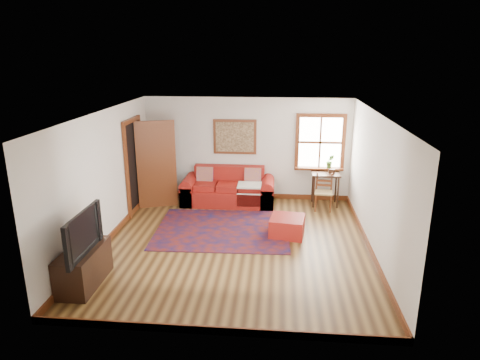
# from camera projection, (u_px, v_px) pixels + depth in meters

# --- Properties ---
(ground) EXTENTS (5.50, 5.50, 0.00)m
(ground) POSITION_uv_depth(u_px,v_px,m) (236.00, 244.00, 8.18)
(ground) COLOR #3F2611
(ground) RESTS_ON ground
(room_envelope) EXTENTS (5.04, 5.54, 2.52)m
(room_envelope) POSITION_uv_depth(u_px,v_px,m) (236.00, 160.00, 7.72)
(room_envelope) COLOR silver
(room_envelope) RESTS_ON ground
(window) EXTENTS (1.18, 0.20, 1.38)m
(window) POSITION_uv_depth(u_px,v_px,m) (321.00, 148.00, 10.22)
(window) COLOR white
(window) RESTS_ON ground
(doorway) EXTENTS (0.89, 1.08, 2.14)m
(doorway) POSITION_uv_depth(u_px,v_px,m) (148.00, 164.00, 9.76)
(doorway) COLOR black
(doorway) RESTS_ON ground
(framed_artwork) EXTENTS (1.05, 0.07, 0.85)m
(framed_artwork) POSITION_uv_depth(u_px,v_px,m) (235.00, 137.00, 10.35)
(framed_artwork) COLOR brown
(framed_artwork) RESTS_ON ground
(persian_rug) EXTENTS (2.76, 2.24, 0.02)m
(persian_rug) POSITION_uv_depth(u_px,v_px,m) (223.00, 229.00, 8.84)
(persian_rug) COLOR #60170D
(persian_rug) RESTS_ON ground
(red_leather_sofa) EXTENTS (2.20, 0.91, 0.86)m
(red_leather_sofa) POSITION_uv_depth(u_px,v_px,m) (229.00, 191.00, 10.35)
(red_leather_sofa) COLOR maroon
(red_leather_sofa) RESTS_ON ground
(red_ottoman) EXTENTS (0.74, 0.74, 0.38)m
(red_ottoman) POSITION_uv_depth(u_px,v_px,m) (287.00, 226.00, 8.54)
(red_ottoman) COLOR maroon
(red_ottoman) RESTS_ON ground
(side_table) EXTENTS (0.66, 0.49, 0.79)m
(side_table) POSITION_uv_depth(u_px,v_px,m) (326.00, 178.00, 10.09)
(side_table) COLOR black
(side_table) RESTS_ON ground
(ladder_back_chair) EXTENTS (0.43, 0.42, 0.85)m
(ladder_back_chair) POSITION_uv_depth(u_px,v_px,m) (324.00, 190.00, 9.87)
(ladder_back_chair) COLOR tan
(ladder_back_chair) RESTS_ON ground
(media_cabinet) EXTENTS (0.49, 1.10, 0.60)m
(media_cabinet) POSITION_uv_depth(u_px,v_px,m) (84.00, 267.00, 6.69)
(media_cabinet) COLOR black
(media_cabinet) RESTS_ON ground
(television) EXTENTS (0.15, 1.17, 0.67)m
(television) POSITION_uv_depth(u_px,v_px,m) (76.00, 233.00, 6.37)
(television) COLOR black
(television) RESTS_ON media_cabinet
(candle_hurricane) EXTENTS (0.12, 0.12, 0.18)m
(candle_hurricane) POSITION_uv_depth(u_px,v_px,m) (96.00, 233.00, 7.01)
(candle_hurricane) COLOR silver
(candle_hurricane) RESTS_ON media_cabinet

